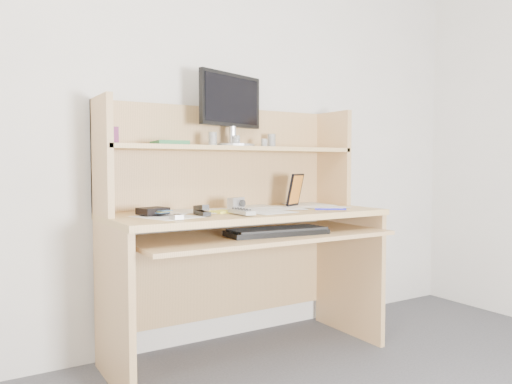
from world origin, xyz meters
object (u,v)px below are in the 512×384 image
keyboard (277,231)px  monitor (231,108)px  tv_remote (241,212)px  game_case (295,190)px  desk (239,220)px

keyboard → monitor: bearing=101.4°
tv_remote → game_case: 0.55m
keyboard → tv_remote: bearing=169.8°
desk → monitor: 0.60m
desk → game_case: size_ratio=7.75×
tv_remote → desk: bearing=64.6°
game_case → desk: bearing=152.9°
keyboard → game_case: bearing=48.5°
desk → monitor: monitor is taller
desk → keyboard: (0.05, -0.29, -0.03)m
tv_remote → keyboard: bearing=-14.5°
monitor → desk: bearing=-115.5°
keyboard → tv_remote: tv_remote is taller
desk → tv_remote: 0.28m
keyboard → monitor: (-0.04, 0.38, 0.62)m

